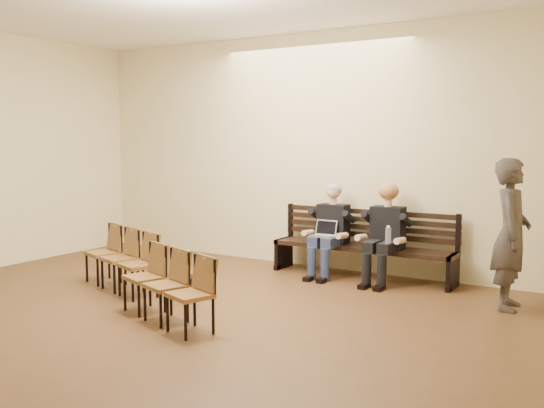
{
  "coord_description": "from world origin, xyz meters",
  "views": [
    {
      "loc": [
        4.19,
        -3.09,
        1.9
      ],
      "look_at": [
        -0.15,
        4.05,
        1.03
      ],
      "focal_mm": 40.0,
      "sensor_mm": 36.0,
      "label": 1
    }
  ],
  "objects": [
    {
      "name": "ground",
      "position": [
        0.0,
        0.0,
        0.0
      ],
      "size": [
        10.0,
        10.0,
        0.0
      ],
      "primitive_type": "plane",
      "color": "#52351C",
      "rests_on": "ground"
    },
    {
      "name": "bag",
      "position": [
        -0.51,
        2.59,
        0.12
      ],
      "size": [
        0.38,
        0.3,
        0.25
      ],
      "primitive_type": "cube",
      "rotation": [
        0.0,
        0.0,
        0.21
      ],
      "color": "black",
      "rests_on": "ground"
    },
    {
      "name": "water_bottle",
      "position": [
        1.48,
        4.23,
        0.57
      ],
      "size": [
        0.08,
        0.08,
        0.24
      ],
      "primitive_type": "cylinder",
      "rotation": [
        0.0,
        0.0,
        -0.16
      ],
      "color": "silver",
      "rests_on": "bench"
    },
    {
      "name": "chair_row_front",
      "position": [
        -1.44,
        2.41,
        0.39
      ],
      "size": [
        1.48,
        0.87,
        0.79
      ],
      "primitive_type": "cube",
      "rotation": [
        0.0,
        0.0,
        -0.34
      ],
      "color": "brown",
      "rests_on": "ground"
    },
    {
      "name": "passerby",
      "position": [
        2.99,
        4.05,
        0.98
      ],
      "size": [
        0.54,
        0.76,
        1.97
      ],
      "primitive_type": "imported",
      "rotation": [
        0.0,
        0.0,
        1.67
      ],
      "color": "#38332E",
      "rests_on": "ground"
    },
    {
      "name": "seated_woman",
      "position": [
        1.32,
        4.53,
        0.63
      ],
      "size": [
        0.54,
        0.75,
        1.25
      ],
      "primitive_type": null,
      "color": "black",
      "rests_on": "ground"
    },
    {
      "name": "room_walls",
      "position": [
        0.0,
        0.79,
        2.54
      ],
      "size": [
        8.02,
        10.01,
        3.51
      ],
      "color": "beige",
      "rests_on": "ground"
    },
    {
      "name": "seated_man",
      "position": [
        0.51,
        4.53,
        0.63
      ],
      "size": [
        0.53,
        0.73,
        1.26
      ],
      "primitive_type": null,
      "color": "black",
      "rests_on": "ground"
    },
    {
      "name": "chair_row_back",
      "position": [
        -0.0,
        1.65,
        0.38
      ],
      "size": [
        1.44,
        0.86,
        0.77
      ],
      "primitive_type": "cube",
      "rotation": [
        0.0,
        0.0,
        -0.35
      ],
      "color": "brown",
      "rests_on": "ground"
    },
    {
      "name": "laptop",
      "position": [
        0.49,
        4.31,
        0.56
      ],
      "size": [
        0.34,
        0.29,
        0.23
      ],
      "primitive_type": "cube",
      "rotation": [
        0.0,
        0.0,
        0.13
      ],
      "color": "silver",
      "rests_on": "bench"
    },
    {
      "name": "bench",
      "position": [
        0.95,
        4.65,
        0.23
      ],
      "size": [
        2.6,
        0.9,
        0.45
      ],
      "primitive_type": "cube",
      "color": "black",
      "rests_on": "ground"
    }
  ]
}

